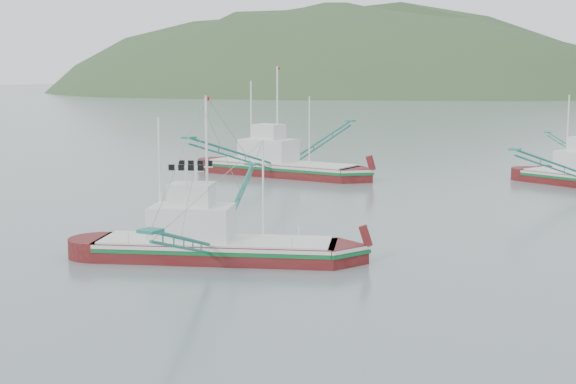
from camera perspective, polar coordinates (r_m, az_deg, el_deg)
The scene contains 4 objects.
ground at distance 43.78m, azimuth -3.99°, elevation -5.14°, with size 1200.00×1200.00×0.00m, color slate.
main_boat at distance 44.50m, azimuth -5.32°, elevation -2.30°, with size 13.67×23.06×9.79m.
bg_boat_left at distance 81.22m, azimuth -0.59°, elevation 2.32°, with size 16.29×29.27×11.84m.
headland_left at distance 444.82m, azimuth 3.06°, elevation 7.07°, with size 448.00×308.00×210.00m, color #304B26.
Camera 1 is at (24.08, -35.11, 10.24)m, focal length 50.00 mm.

